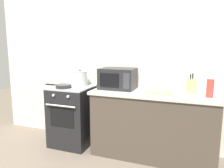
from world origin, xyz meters
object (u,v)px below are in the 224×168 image
stock_pot (80,78)px  microwave (118,79)px  stove (73,115)px  pasta_box (210,88)px  knife_block (191,86)px  frying_pan (63,86)px  cutting_board (159,92)px

stock_pot → microwave: 0.64m
stove → stock_pot: (0.08, 0.12, 0.57)m
stove → pasta_box: (1.93, -0.03, 0.57)m
microwave → knife_block: microwave is taller
microwave → knife_block: (1.00, 0.06, -0.05)m
frying_pan → pasta_box: (2.00, 0.11, 0.08)m
cutting_board → knife_block: knife_block is taller
frying_pan → microwave: microwave is taller
cutting_board → knife_block: (0.39, 0.14, 0.09)m
stock_pot → microwave: size_ratio=0.63×
stove → pasta_box: pasta_box is taller
stock_pot → cutting_board: bearing=-5.4°
cutting_board → knife_block: size_ratio=1.36×
stock_pot → knife_block: bearing=0.8°
frying_pan → cutting_board: 1.40m
stove → microwave: 0.94m
stove → knife_block: (1.71, 0.14, 0.56)m
knife_block → pasta_box: 0.28m
stove → knife_block: 1.81m
frying_pan → knife_block: bearing=8.8°
microwave → stock_pot: bearing=176.4°
microwave → pasta_box: bearing=-5.1°
stove → pasta_box: bearing=-0.9°
stove → microwave: microwave is taller
stove → frying_pan: frying_pan is taller
microwave → cutting_board: (0.60, -0.08, -0.14)m
stock_pot → frying_pan: (-0.15, -0.25, -0.09)m
microwave → knife_block: 1.00m
microwave → knife_block: size_ratio=1.88×
pasta_box → cutting_board: bearing=177.2°
frying_pan → microwave: (0.79, 0.21, 0.12)m
knife_block → stove: bearing=-175.3°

